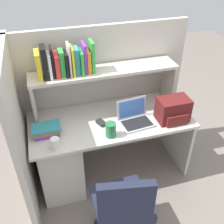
% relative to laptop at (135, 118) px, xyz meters
% --- Properties ---
extents(ground_plane, '(8.00, 8.00, 0.00)m').
position_rel_laptop_xyz_m(ground_plane, '(-0.21, 0.11, -0.78)').
color(ground_plane, slate).
extents(desk, '(1.60, 0.70, 0.73)m').
position_rel_laptop_xyz_m(desk, '(-0.60, 0.11, -0.38)').
color(desk, beige).
rests_on(desk, ground_plane).
extents(cubicle_partition_rear, '(1.84, 0.05, 1.55)m').
position_rel_laptop_xyz_m(cubicle_partition_rear, '(-0.21, 0.49, -0.01)').
color(cubicle_partition_rear, '#BCB5A8').
rests_on(cubicle_partition_rear, ground_plane).
extents(cubicle_partition_left, '(0.05, 1.06, 1.55)m').
position_rel_laptop_xyz_m(cubicle_partition_left, '(-1.06, 0.06, -0.01)').
color(cubicle_partition_left, '#BCB5A8').
rests_on(cubicle_partition_left, ground_plane).
extents(overhead_hutch, '(1.44, 0.28, 0.45)m').
position_rel_laptop_xyz_m(overhead_hutch, '(-0.21, 0.31, 0.30)').
color(overhead_hutch, '#B3A99C').
rests_on(overhead_hutch, desk).
extents(reference_books_on_shelf, '(0.52, 0.19, 0.29)m').
position_rel_laptop_xyz_m(reference_books_on_shelf, '(-0.58, 0.31, 0.52)').
color(reference_books_on_shelf, yellow).
rests_on(reference_books_on_shelf, overhead_hutch).
extents(laptop, '(0.33, 0.28, 0.22)m').
position_rel_laptop_xyz_m(laptop, '(0.00, 0.00, 0.00)').
color(laptop, '#B7BABF').
rests_on(laptop, desk).
extents(backpack, '(0.30, 0.23, 0.24)m').
position_rel_laptop_xyz_m(backpack, '(0.37, -0.07, 0.06)').
color(backpack, '#591919').
rests_on(backpack, desk).
extents(computer_mouse, '(0.10, 0.12, 0.03)m').
position_rel_laptop_xyz_m(computer_mouse, '(-0.32, 0.06, -0.03)').
color(computer_mouse, '#262628').
rests_on(computer_mouse, desk).
extents(paper_cup, '(0.08, 0.08, 0.10)m').
position_rel_laptop_xyz_m(paper_cup, '(-0.78, -0.16, 0.00)').
color(paper_cup, white).
rests_on(paper_cup, desk).
extents(snack_canister, '(0.10, 0.10, 0.14)m').
position_rel_laptop_xyz_m(snack_canister, '(-0.28, -0.13, 0.02)').
color(snack_canister, '#26723F').
rests_on(snack_canister, desk).
extents(desk_book_stack, '(0.26, 0.17, 0.09)m').
position_rel_laptop_xyz_m(desk_book_stack, '(-0.84, 0.06, -0.00)').
color(desk_book_stack, purple).
rests_on(desk_book_stack, desk).
extents(office_chair, '(0.52, 0.52, 0.93)m').
position_rel_laptop_xyz_m(office_chair, '(-0.36, -0.71, -0.39)').
color(office_chair, black).
rests_on(office_chair, ground_plane).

